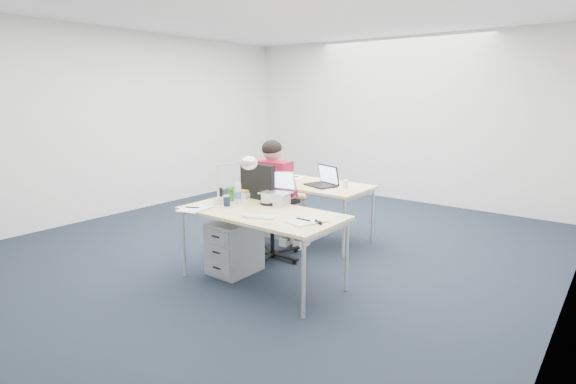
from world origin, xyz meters
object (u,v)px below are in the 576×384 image
(wireless_keyboard, at_px, (260,217))
(silver_laptop, at_px, (276,189))
(computer_mouse, at_px, (245,215))
(book_stack, at_px, (243,193))
(office_chair, at_px, (270,232))
(far_cup, at_px, (346,184))
(desk_near, at_px, (262,216))
(seated_person, at_px, (280,198))
(headphones, at_px, (268,202))
(sunglasses, at_px, (318,223))
(drawer_pedestal_far, at_px, (279,213))
(water_bottle, at_px, (238,192))
(dark_laptop, at_px, (320,175))
(drawer_pedestal_near, at_px, (235,247))
(can_koozie, at_px, (227,201))
(cordless_phone, at_px, (220,195))
(bear_figurine, at_px, (231,193))
(desk_lamp, at_px, (229,179))
(desk_far, at_px, (308,187))

(wireless_keyboard, bearing_deg, silver_laptop, 90.66)
(wireless_keyboard, height_order, computer_mouse, computer_mouse)
(book_stack, bearing_deg, office_chair, 49.98)
(far_cup, bearing_deg, desk_near, -93.14)
(desk_near, relative_size, seated_person, 1.20)
(headphones, height_order, far_cup, far_cup)
(desk_near, xyz_separation_m, sunglasses, (0.67, -0.02, 0.06))
(drawer_pedestal_far, relative_size, silver_laptop, 1.69)
(water_bottle, bearing_deg, dark_laptop, 82.21)
(drawer_pedestal_near, relative_size, wireless_keyboard, 1.91)
(wireless_keyboard, relative_size, can_koozie, 2.62)
(water_bottle, xyz_separation_m, cordless_phone, (-0.18, -0.07, -0.04))
(computer_mouse, bearing_deg, drawer_pedestal_near, 140.79)
(computer_mouse, bearing_deg, wireless_keyboard, 22.34)
(water_bottle, distance_m, far_cup, 1.44)
(book_stack, bearing_deg, wireless_keyboard, -36.77)
(desk_near, distance_m, headphones, 0.31)
(water_bottle, bearing_deg, far_cup, 70.22)
(silver_laptop, relative_size, water_bottle, 1.39)
(desk_near, bearing_deg, bear_figurine, 165.31)
(bear_figurine, relative_size, cordless_phone, 1.06)
(desk_near, height_order, drawer_pedestal_far, desk_near)
(drawer_pedestal_near, bearing_deg, dark_laptop, 82.05)
(dark_laptop, bearing_deg, desk_lamp, -77.22)
(wireless_keyboard, height_order, desk_lamp, desk_lamp)
(seated_person, xyz_separation_m, desk_lamp, (-0.00, -0.80, 0.34))
(cordless_phone, height_order, dark_laptop, dark_laptop)
(seated_person, xyz_separation_m, dark_laptop, (0.15, 0.61, 0.19))
(desk_near, distance_m, sunglasses, 0.67)
(desk_near, xyz_separation_m, wireless_keyboard, (0.13, -0.17, 0.05))
(drawer_pedestal_far, relative_size, dark_laptop, 1.50)
(desk_near, height_order, office_chair, office_chair)
(drawer_pedestal_near, bearing_deg, headphones, 38.72)
(silver_laptop, distance_m, desk_lamp, 0.48)
(drawer_pedestal_near, relative_size, water_bottle, 2.36)
(sunglasses, distance_m, desk_lamp, 1.09)
(cordless_phone, bearing_deg, sunglasses, -17.57)
(dark_laptop, bearing_deg, desk_far, -176.18)
(bear_figurine, bearing_deg, headphones, 31.28)
(bear_figurine, height_order, book_stack, bear_figurine)
(seated_person, relative_size, bear_figurine, 8.10)
(can_koozie, bearing_deg, desk_lamp, 19.41)
(book_stack, height_order, cordless_phone, cordless_phone)
(office_chair, height_order, wireless_keyboard, office_chair)
(desk_far, distance_m, dark_laptop, 0.30)
(silver_laptop, distance_m, far_cup, 1.15)
(bear_figurine, distance_m, far_cup, 1.45)
(wireless_keyboard, bearing_deg, book_stack, 120.58)
(seated_person, bearing_deg, water_bottle, -97.68)
(drawer_pedestal_far, height_order, bear_figurine, bear_figurine)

